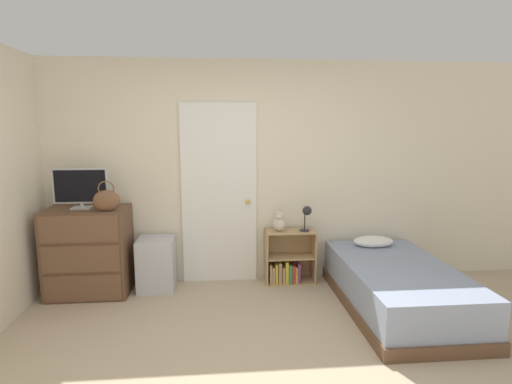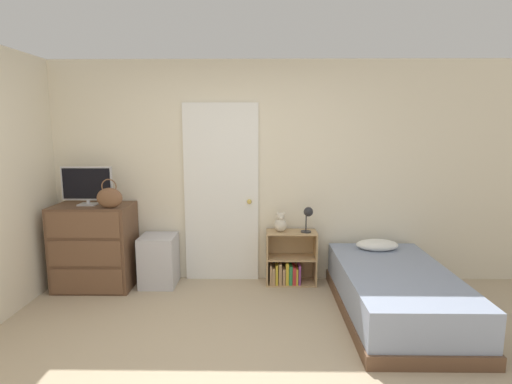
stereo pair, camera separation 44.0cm
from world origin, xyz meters
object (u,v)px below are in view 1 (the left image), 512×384
Objects in this scene: bookshelf at (287,263)px; handbag at (107,200)px; desk_lamp at (307,213)px; bed at (397,286)px; tv at (81,188)px; dresser at (89,251)px; storage_bin at (157,264)px; teddy_bear at (280,223)px.

handbag is at bearing -171.20° from bookshelf.
desk_lamp is (2.14, 0.26, -0.23)m from handbag.
bookshelf reaches higher than bed.
dresser is at bearing -5.91° from tv.
tv reaches higher than handbag.
handbag is at bearing -29.10° from tv.
handbag is (0.26, -0.17, 0.59)m from dresser.
handbag reaches higher than bookshelf.
dresser is 2.21m from bookshelf.
tv reaches higher than storage_bin.
bookshelf is 2.74× the size of teddy_bear.
bed is (1.07, -0.78, -0.49)m from teddy_bear.
storage_bin is 0.31× the size of bed.
tv is 0.30× the size of bed.
handbag is 0.92m from storage_bin.
handbag is 1.89m from teddy_bear.
handbag reaches higher than storage_bin.
handbag is 0.51× the size of bookshelf.
dresser is 1.70× the size of tv.
storage_bin is 2.57m from bed.
dresser is 3.24m from bed.
desk_lamp is (0.21, -0.04, 0.60)m from bookshelf.
teddy_bear reaches higher than bed.
storage_bin is at bearing 28.18° from handbag.
tv is 1.15m from storage_bin.
bookshelf is at bearing 0.53° from teddy_bear.
bed is (3.17, -0.65, -0.25)m from dresser.
storage_bin is at bearing 4.77° from tv.
teddy_bear is (1.83, 0.30, -0.35)m from handbag.
bed is at bearing -9.39° from handbag.
bookshelf reaches higher than storage_bin.
handbag is 1.07× the size of desk_lamp.
bed is at bearing -35.88° from teddy_bear.
teddy_bear is at bearing 144.12° from bed.
dresser is at bearing -176.57° from bookshelf.
desk_lamp is 0.16× the size of bed.
storage_bin is at bearing -179.23° from desk_lamp.
storage_bin is at bearing 163.88° from bed.
bed is at bearing -11.54° from dresser.
storage_bin is at bearing 5.42° from dresser.
handbag is (0.31, -0.17, -0.11)m from tv.
teddy_bear is at bearing -179.47° from bookshelf.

